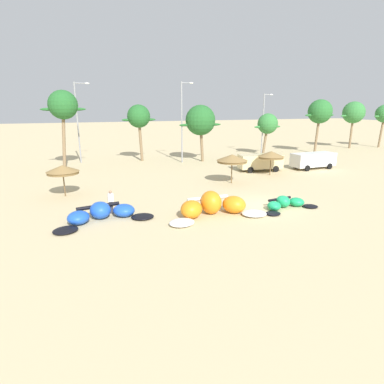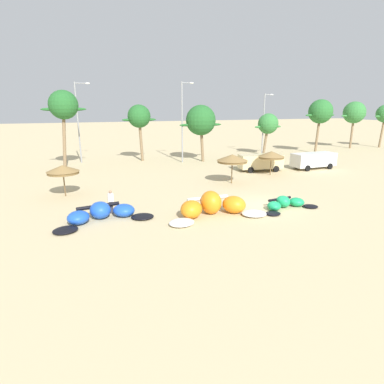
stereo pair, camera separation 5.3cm
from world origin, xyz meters
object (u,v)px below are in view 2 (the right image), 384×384
object	(u,v)px
kite_left	(213,207)
palm_center_left	(268,124)
parked_van	(313,160)
person_near_kites	(111,202)
kite_left_of_center	(285,204)
palm_leftmost	(63,106)
kite_far_left	(102,214)
lamppost_west	(79,119)
beach_umbrella_middle	(232,158)
lamppost_east_center	(264,121)
palm_left_of_gap	(201,121)
palm_right_of_gap	(354,113)
lamppost_west_center	(183,119)
beach_umbrella_near_palms	(271,155)
parked_car_second	(260,161)
beach_umbrella_near_van	(63,170)
palm_center_right	(320,112)
palm_left	(139,117)

from	to	relation	value
kite_left	palm_center_left	bearing A→B (deg)	50.84
parked_van	person_near_kites	size ratio (longest dim) A/B	3.32
kite_left_of_center	palm_leftmost	bearing A→B (deg)	125.35
kite_left	kite_left_of_center	size ratio (longest dim) A/B	1.49
kite_left_of_center	kite_far_left	bearing A→B (deg)	171.50
person_near_kites	lamppost_west	world-z (taller)	lamppost_west
beach_umbrella_middle	lamppost_east_center	bearing A→B (deg)	49.91
palm_left_of_gap	palm_right_of_gap	xyz separation A→B (m)	(29.37, 4.04, 0.66)
palm_center_left	lamppost_west_center	world-z (taller)	lamppost_west_center
kite_left_of_center	beach_umbrella_near_palms	size ratio (longest dim) A/B	1.76
beach_umbrella_near_palms	lamppost_west	world-z (taller)	lamppost_west
lamppost_east_center	parked_van	bearing A→B (deg)	-91.33
parked_car_second	person_near_kites	bearing A→B (deg)	-151.24
beach_umbrella_near_van	palm_center_left	bearing A→B (deg)	26.84
beach_umbrella_near_palms	person_near_kites	distance (m)	18.77
beach_umbrella_near_van	lamppost_east_center	size ratio (longest dim) A/B	0.29
beach_umbrella_middle	palm_center_right	distance (m)	25.59
parked_car_second	lamppost_east_center	size ratio (longest dim) A/B	0.57
lamppost_west	lamppost_east_center	distance (m)	25.62
beach_umbrella_middle	person_near_kites	size ratio (longest dim) A/B	1.80
palm_center_left	palm_center_right	distance (m)	8.58
palm_left_of_gap	palm_right_of_gap	bearing A→B (deg)	7.84
beach_umbrella_near_palms	lamppost_east_center	bearing A→B (deg)	61.78
parked_car_second	lamppost_east_center	bearing A→B (deg)	56.86
kite_left	beach_umbrella_near_van	bearing A→B (deg)	138.71
lamppost_east_center	palm_center_left	bearing A→B (deg)	-12.03
lamppost_west_center	parked_van	bearing A→B (deg)	-35.66
palm_right_of_gap	lamppost_west_center	distance (m)	31.98
palm_left_of_gap	lamppost_west_center	xyz separation A→B (m)	(-2.37, 0.12, 0.23)
beach_umbrella_near_van	lamppost_west_center	world-z (taller)	lamppost_west_center
lamppost_west_center	person_near_kites	bearing A→B (deg)	-121.74
beach_umbrella_middle	beach_umbrella_near_palms	xyz separation A→B (m)	(5.57, 2.00, -0.21)
beach_umbrella_middle	lamppost_west_center	world-z (taller)	lamppost_west_center
kite_far_left	parked_car_second	xyz separation A→B (m)	(18.10, 10.70, 0.66)
palm_right_of_gap	beach_umbrella_middle	bearing A→B (deg)	-151.92
palm_leftmost	palm_left_of_gap	bearing A→B (deg)	-1.20
person_near_kites	parked_van	bearing A→B (deg)	19.67
kite_left_of_center	beach_umbrella_near_van	size ratio (longest dim) A/B	1.86
kite_left	person_near_kites	distance (m)	6.99
beach_umbrella_near_van	palm_center_right	size ratio (longest dim) A/B	0.32
palm_left	palm_center_left	world-z (taller)	palm_left
beach_umbrella_near_palms	lamppost_west_center	world-z (taller)	lamppost_west_center
palm_leftmost	palm_center_right	bearing A→B (deg)	1.16
lamppost_west	palm_left	bearing A→B (deg)	-9.08
kite_left_of_center	palm_left	bearing A→B (deg)	104.15
beach_umbrella_near_van	palm_leftmost	xyz separation A→B (m)	(0.16, 12.33, 4.93)
beach_umbrella_middle	palm_leftmost	xyz separation A→B (m)	(-14.68, 12.84, 4.76)
kite_left	palm_right_of_gap	bearing A→B (deg)	33.93
kite_left	lamppost_west	size ratio (longest dim) A/B	0.72
kite_left	lamppost_east_center	xyz separation A→B (m)	(17.70, 22.60, 4.31)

